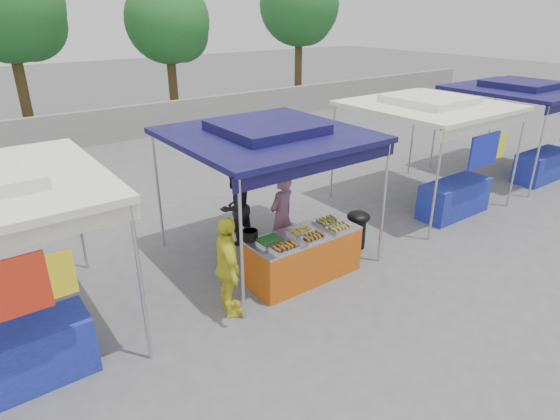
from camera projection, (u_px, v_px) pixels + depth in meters
ground_plane at (300, 274)px, 8.38m from camera, size 80.00×80.00×0.00m
back_wall at (103, 126)px, 16.27m from camera, size 40.00×0.25×1.20m
main_canopy at (267, 134)px, 8.16m from camera, size 3.20×3.20×2.57m
neighbor_stall_right at (440, 142)px, 10.62m from camera, size 3.20×3.20×2.57m
neighbor_stall_far at (530, 119)px, 12.80m from camera, size 3.20×3.20×2.57m
tree_1 at (10, 9)px, 15.25m from camera, size 3.72×3.70×6.36m
tree_2 at (171, 25)px, 18.19m from camera, size 3.33×3.24×5.57m
tree_3 at (301, 9)px, 22.00m from camera, size 3.73×3.71×6.38m
vendor_table at (304, 256)px, 8.14m from camera, size 2.00×0.80×0.85m
food_tray_fl at (284, 247)px, 7.45m from camera, size 0.42×0.30×0.07m
food_tray_fm at (312, 238)px, 7.77m from camera, size 0.42×0.30×0.07m
food_tray_fr at (339, 228)px, 8.11m from camera, size 0.42×0.30×0.07m
food_tray_bl at (269, 240)px, 7.67m from camera, size 0.42×0.30×0.07m
food_tray_bm at (301, 231)px, 8.00m from camera, size 0.42×0.30×0.07m
food_tray_br at (327, 221)px, 8.37m from camera, size 0.42×0.30×0.07m
cooking_pot at (250, 235)px, 7.76m from camera, size 0.27×0.27×0.16m
skewer_cup at (302, 238)px, 7.74m from camera, size 0.08×0.08×0.10m
wok_burner at (358, 226)px, 9.17m from camera, size 0.46×0.46×0.77m
crate_left at (258, 260)px, 8.53m from camera, size 0.56×0.39×0.33m
crate_right at (302, 250)px, 8.90m from camera, size 0.53×0.37×0.32m
crate_stacked at (303, 235)px, 8.78m from camera, size 0.51×0.35×0.30m
vendor_woman at (282, 216)px, 8.72m from camera, size 0.68×0.53×1.64m
helper_man at (235, 207)px, 9.25m from camera, size 0.87×0.75×1.54m
customer_person at (228, 268)px, 7.00m from camera, size 0.65×1.03×1.63m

